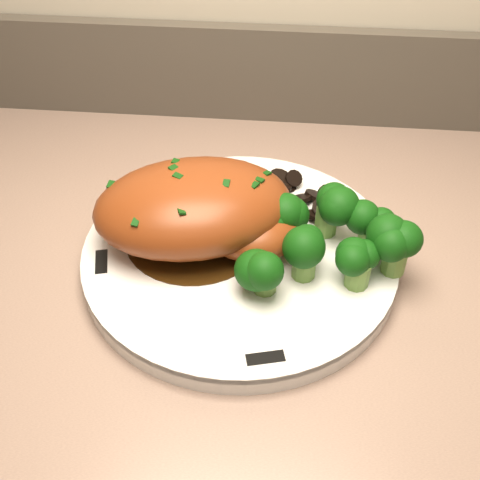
{
  "coord_description": "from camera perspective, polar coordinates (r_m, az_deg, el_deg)",
  "views": [
    {
      "loc": [
        -0.5,
        1.3,
        1.28
      ],
      "look_at": [
        -0.54,
        1.72,
        0.89
      ],
      "focal_mm": 45.0,
      "sensor_mm": 36.0,
      "label": 1
    }
  ],
  "objects": [
    {
      "name": "rim_accent_1",
      "position": [
        0.67,
        -1.73,
        6.89
      ],
      "size": [
        0.03,
        0.02,
        0.0
      ],
      "primitive_type": "cube",
      "rotation": [
        0.0,
        0.0,
        3.39
      ],
      "color": "black",
      "rests_on": "plate"
    },
    {
      "name": "chicken_breast",
      "position": [
        0.56,
        -3.78,
        2.87
      ],
      "size": [
        0.22,
        0.17,
        0.07
      ],
      "rotation": [
        0.0,
        0.0,
        0.26
      ],
      "color": "#934019",
      "rests_on": "plate"
    },
    {
      "name": "rim_accent_0",
      "position": [
        0.6,
        12.37,
        0.66
      ],
      "size": [
        0.02,
        0.03,
        0.0
      ],
      "primitive_type": "cube",
      "rotation": [
        0.0,
        0.0,
        1.82
      ],
      "color": "black",
      "rests_on": "plate"
    },
    {
      "name": "plate",
      "position": [
        0.58,
        0.0,
        -1.45
      ],
      "size": [
        0.35,
        0.35,
        0.02
      ],
      "primitive_type": "cylinder",
      "rotation": [
        0.0,
        0.0,
        0.21
      ],
      "color": "white",
      "rests_on": "counter"
    },
    {
      "name": "broccoli_florets",
      "position": [
        0.54,
        8.54,
        0.02
      ],
      "size": [
        0.15,
        0.11,
        0.05
      ],
      "rotation": [
        0.0,
        0.0,
        -0.25
      ],
      "color": "olive",
      "rests_on": "plate"
    },
    {
      "name": "rim_accent_3",
      "position": [
        0.49,
        2.42,
        -11.14
      ],
      "size": [
        0.03,
        0.02,
        0.0
      ],
      "primitive_type": "cube",
      "rotation": [
        0.0,
        0.0,
        6.53
      ],
      "color": "black",
      "rests_on": "plate"
    },
    {
      "name": "rim_accent_2",
      "position": [
        0.57,
        -13.0,
        -2.05
      ],
      "size": [
        0.02,
        0.03,
        0.0
      ],
      "primitive_type": "cube",
      "rotation": [
        0.0,
        0.0,
        4.96
      ],
      "color": "black",
      "rests_on": "plate"
    },
    {
      "name": "gravy_pool",
      "position": [
        0.58,
        -4.28,
        0.45
      ],
      "size": [
        0.14,
        0.14,
        0.0
      ],
      "primitive_type": "cylinder",
      "color": "#311C08",
      "rests_on": "plate"
    },
    {
      "name": "mushroom_pile",
      "position": [
        0.61,
        3.24,
        3.44
      ],
      "size": [
        0.1,
        0.07,
        0.03
      ],
      "color": "black",
      "rests_on": "plate"
    }
  ]
}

